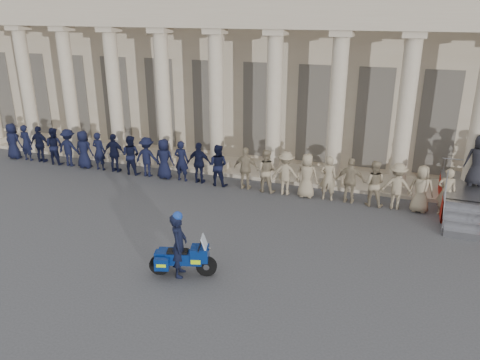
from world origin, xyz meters
The scene contains 5 objects.
ground centered at (0.00, 0.00, 0.00)m, with size 90.00×90.00×0.00m, color #3B3B3E.
building centered at (0.00, 14.74, 4.52)m, with size 40.00×12.50×9.00m.
officer_rank centered at (-1.64, 6.43, 0.89)m, with size 20.58×0.67×1.78m.
motorcycle centered at (1.22, -0.46, 0.53)m, with size 1.86×1.01×1.22m.
rider centered at (1.12, -0.50, 0.96)m, with size 0.62×0.77×1.94m.
Camera 1 is at (6.64, -10.66, 7.05)m, focal length 35.00 mm.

